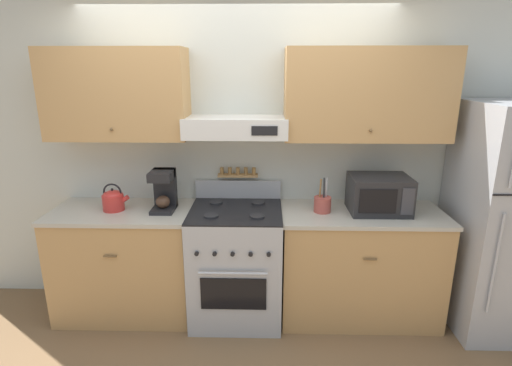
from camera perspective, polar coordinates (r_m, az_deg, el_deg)
ground_plane at (r=3.38m, az=-3.07°, el=-20.81°), size 16.00×16.00×0.00m
wall_back at (r=3.33m, az=-2.04°, el=6.45°), size 5.20×0.46×2.55m
counter_left at (r=3.59m, az=-18.01°, el=-10.56°), size 1.12×0.64×0.92m
counter_right at (r=3.48m, az=14.46°, el=-11.12°), size 1.29×0.64×0.92m
stove_range at (r=3.37m, az=-2.81°, el=-11.31°), size 0.73×0.70×1.10m
refrigerator at (r=3.66m, az=32.58°, el=-4.46°), size 0.79×0.78×1.80m
tea_kettle at (r=3.39m, az=-19.71°, el=-2.25°), size 0.22×0.17×0.22m
coffee_maker at (r=3.28m, az=-13.03°, el=-0.88°), size 0.17×0.25×0.33m
microwave at (r=3.29m, az=17.17°, el=-1.54°), size 0.46×0.36×0.29m
utensil_crock at (r=3.21m, az=9.47°, el=-2.95°), size 0.13×0.13×0.28m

